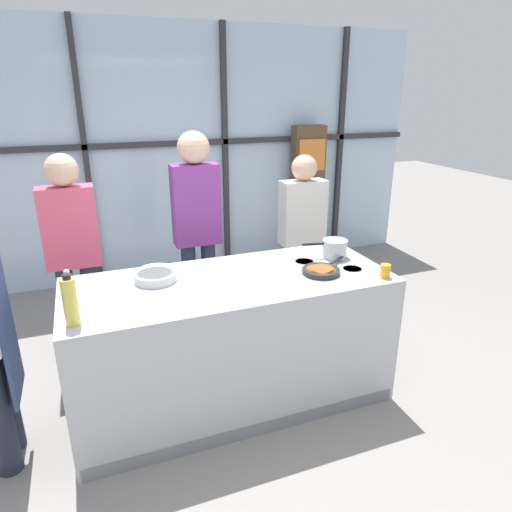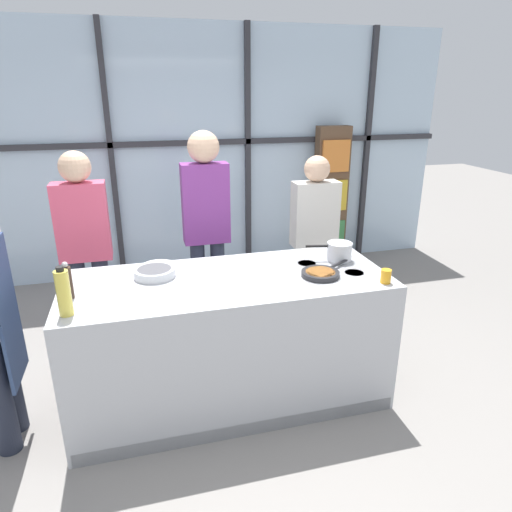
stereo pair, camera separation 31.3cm
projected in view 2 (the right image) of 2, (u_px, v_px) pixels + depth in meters
ground_plane at (231, 395)px, 3.34m from camera, size 18.00×18.00×0.00m
back_window_wall at (182, 155)px, 5.20m from camera, size 6.40×0.10×2.80m
bookshelf at (331, 197)px, 5.65m from camera, size 0.41×0.19×1.70m
demo_island at (230, 340)px, 3.18m from camera, size 2.14×0.87×0.93m
spectator_far_left at (85, 243)px, 3.57m from camera, size 0.39×0.24×1.69m
spectator_center_left at (206, 222)px, 3.77m from camera, size 0.38×0.25×1.81m
spectator_center_right at (314, 233)px, 4.06m from camera, size 0.40×0.22×1.59m
frying_pan at (321, 273)px, 3.05m from camera, size 0.41×0.31×0.04m
saucepan at (339, 251)px, 3.32m from camera, size 0.34×0.18×0.13m
white_plate at (158, 266)px, 3.20m from camera, size 0.25×0.25×0.01m
mixing_bowl at (155, 272)px, 3.03m from camera, size 0.27×0.27×0.06m
oil_bottle at (64, 293)px, 2.48m from camera, size 0.08×0.08×0.29m
pepper_grinder at (67, 282)px, 2.70m from camera, size 0.06×0.06×0.23m
juice_glass_near at (386, 276)px, 2.93m from camera, size 0.07×0.07×0.09m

